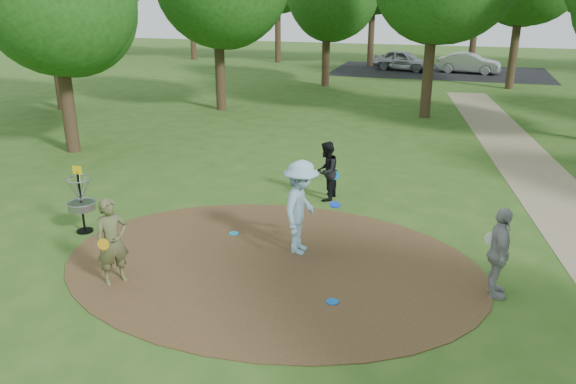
# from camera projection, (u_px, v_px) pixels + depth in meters

# --- Properties ---
(ground) EXTENTS (100.00, 100.00, 0.00)m
(ground) POSITION_uv_depth(u_px,v_px,m) (271.00, 264.00, 11.13)
(ground) COLOR #2D5119
(ground) RESTS_ON ground
(dirt_clearing) EXTENTS (8.40, 8.40, 0.02)m
(dirt_clearing) POSITION_uv_depth(u_px,v_px,m) (271.00, 263.00, 11.13)
(dirt_clearing) COLOR #47301C
(dirt_clearing) RESTS_ON ground
(parking_lot) EXTENTS (14.00, 8.00, 0.01)m
(parking_lot) POSITION_uv_depth(u_px,v_px,m) (439.00, 72.00, 37.65)
(parking_lot) COLOR black
(parking_lot) RESTS_ON ground
(player_observer_with_disc) EXTENTS (0.67, 0.72, 1.64)m
(player_observer_with_disc) POSITION_uv_depth(u_px,v_px,m) (112.00, 242.00, 10.16)
(player_observer_with_disc) COLOR brown
(player_observer_with_disc) RESTS_ON ground
(player_throwing_with_disc) EXTENTS (1.25, 1.29, 1.96)m
(player_throwing_with_disc) POSITION_uv_depth(u_px,v_px,m) (301.00, 208.00, 11.31)
(player_throwing_with_disc) COLOR #90BED6
(player_throwing_with_disc) RESTS_ON ground
(player_walking_with_disc) EXTENTS (0.67, 0.79, 1.54)m
(player_walking_with_disc) POSITION_uv_depth(u_px,v_px,m) (326.00, 171.00, 14.31)
(player_walking_with_disc) COLOR black
(player_walking_with_disc) RESTS_ON ground
(player_waiting_with_disc) EXTENTS (0.50, 1.00, 1.66)m
(player_waiting_with_disc) POSITION_uv_depth(u_px,v_px,m) (499.00, 253.00, 9.70)
(player_waiting_with_disc) COLOR #98989B
(player_waiting_with_disc) RESTS_ON ground
(disc_ground_cyan) EXTENTS (0.22, 0.22, 0.02)m
(disc_ground_cyan) POSITION_uv_depth(u_px,v_px,m) (234.00, 233.00, 12.45)
(disc_ground_cyan) COLOR #199BC9
(disc_ground_cyan) RESTS_ON dirt_clearing
(disc_ground_blue) EXTENTS (0.22, 0.22, 0.02)m
(disc_ground_blue) POSITION_uv_depth(u_px,v_px,m) (332.00, 302.00, 9.71)
(disc_ground_blue) COLOR blue
(disc_ground_blue) RESTS_ON dirt_clearing
(car_left) EXTENTS (4.24, 2.70, 1.34)m
(car_left) POSITION_uv_depth(u_px,v_px,m) (403.00, 60.00, 38.07)
(car_left) COLOR #9C9CA3
(car_left) RESTS_ON ground
(car_right) EXTENTS (4.13, 1.96, 1.31)m
(car_right) POSITION_uv_depth(u_px,v_px,m) (469.00, 63.00, 36.76)
(car_right) COLOR #A8A8AF
(car_right) RESTS_ON ground
(disc_golf_basket) EXTENTS (0.63, 0.63, 1.54)m
(disc_golf_basket) POSITION_uv_depth(u_px,v_px,m) (80.00, 195.00, 12.32)
(disc_golf_basket) COLOR black
(disc_golf_basket) RESTS_ON ground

